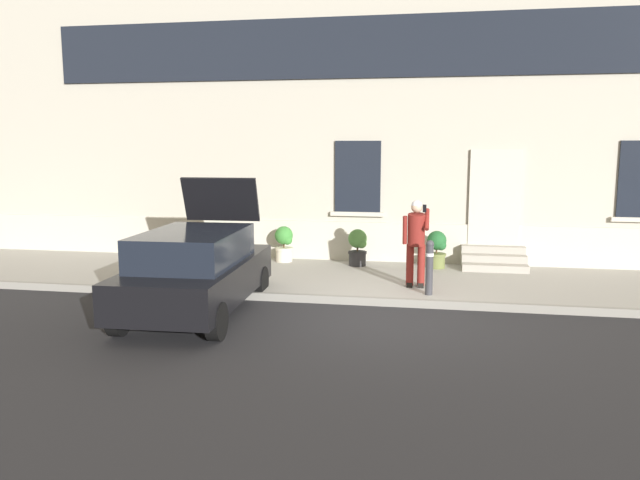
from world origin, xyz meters
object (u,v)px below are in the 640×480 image
(hatchback_car_black, at_px, (196,270))
(bollard_near_person, at_px, (429,265))
(planter_charcoal, at_px, (358,246))
(planter_cream, at_px, (284,243))
(planter_terracotta, at_px, (214,240))
(person_on_phone, at_px, (416,238))
(planter_olive, at_px, (437,248))

(hatchback_car_black, height_order, bollard_near_person, hatchback_car_black)
(bollard_near_person, relative_size, planter_charcoal, 1.22)
(bollard_near_person, bearing_deg, hatchback_car_black, -158.58)
(hatchback_car_black, height_order, planter_cream, hatchback_car_black)
(planter_terracotta, height_order, planter_cream, same)
(hatchback_car_black, height_order, person_on_phone, hatchback_car_black)
(bollard_near_person, bearing_deg, planter_cream, 141.36)
(hatchback_car_black, height_order, planter_charcoal, hatchback_car_black)
(planter_terracotta, bearing_deg, planter_olive, -2.23)
(planter_terracotta, height_order, planter_charcoal, same)
(planter_cream, xyz_separation_m, planter_olive, (3.64, -0.15, 0.00))
(person_on_phone, height_order, planter_terracotta, person_on_phone)
(person_on_phone, bearing_deg, planter_olive, 84.44)
(planter_terracotta, bearing_deg, hatchback_car_black, -73.65)
(hatchback_car_black, xyz_separation_m, planter_terracotta, (-1.30, 4.42, -0.19))
(hatchback_car_black, relative_size, planter_olive, 4.79)
(planter_charcoal, bearing_deg, bollard_near_person, -57.19)
(planter_charcoal, relative_size, planter_olive, 1.00)
(bollard_near_person, xyz_separation_m, planter_charcoal, (-1.67, 2.59, -0.11))
(hatchback_car_black, height_order, planter_olive, hatchback_car_black)
(planter_charcoal, bearing_deg, planter_cream, 173.71)
(person_on_phone, relative_size, planter_olive, 2.03)
(bollard_near_person, distance_m, planter_olive, 2.64)
(person_on_phone, height_order, planter_charcoal, person_on_phone)
(hatchback_car_black, relative_size, person_on_phone, 2.36)
(planter_terracotta, xyz_separation_m, planter_olive, (5.46, -0.21, 0.00))
(person_on_phone, relative_size, planter_terracotta, 2.03)
(planter_cream, bearing_deg, hatchback_car_black, -96.81)
(person_on_phone, bearing_deg, planter_terracotta, 161.23)
(planter_charcoal, height_order, planter_olive, same)
(bollard_near_person, xyz_separation_m, planter_olive, (0.15, 2.64, -0.11))
(planter_terracotta, bearing_deg, planter_charcoal, -4.13)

